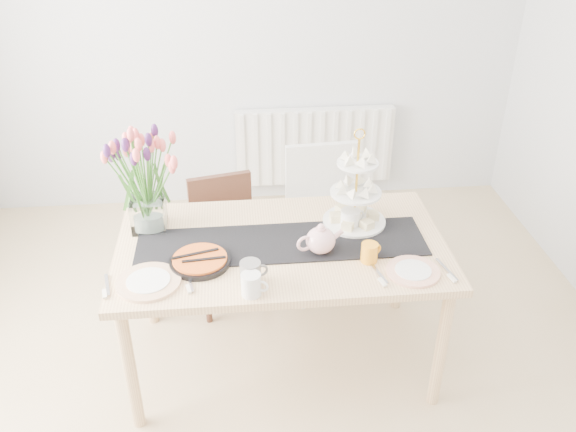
{
  "coord_description": "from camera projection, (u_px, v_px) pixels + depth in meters",
  "views": [
    {
      "loc": [
        -0.12,
        -2.05,
        2.39
      ],
      "look_at": [
        0.12,
        0.36,
        0.93
      ],
      "focal_mm": 38.0,
      "sensor_mm": 36.0,
      "label": 1
    }
  ],
  "objects": [
    {
      "name": "room_shell",
      "position": [
        267.0,
        184.0,
        2.32
      ],
      "size": [
        4.5,
        4.5,
        4.5
      ],
      "color": "tan",
      "rests_on": "ground"
    },
    {
      "name": "radiator",
      "position": [
        315.0,
        146.0,
        4.67
      ],
      "size": [
        1.2,
        0.08,
        0.6
      ],
      "primitive_type": "cube",
      "color": "white",
      "rests_on": "room_shell"
    },
    {
      "name": "dining_table",
      "position": [
        281.0,
        256.0,
        3.0
      ],
      "size": [
        1.6,
        0.9,
        0.75
      ],
      "color": "tan",
      "rests_on": "ground"
    },
    {
      "name": "chair_brown",
      "position": [
        226.0,
        231.0,
        3.63
      ],
      "size": [
        0.47,
        0.47,
        0.77
      ],
      "rotation": [
        0.0,
        0.0,
        0.23
      ],
      "color": "#3A1D15",
      "rests_on": "ground"
    },
    {
      "name": "chair_white",
      "position": [
        325.0,
        209.0,
        3.7
      ],
      "size": [
        0.48,
        0.48,
        0.9
      ],
      "rotation": [
        0.0,
        0.0,
        0.07
      ],
      "color": "silver",
      "rests_on": "ground"
    },
    {
      "name": "table_runner",
      "position": [
        281.0,
        243.0,
        2.96
      ],
      "size": [
        1.4,
        0.35,
        0.01
      ],
      "primitive_type": "cube",
      "color": "black",
      "rests_on": "dining_table"
    },
    {
      "name": "tulip_vase",
      "position": [
        143.0,
        168.0,
        2.92
      ],
      "size": [
        0.61,
        0.61,
        0.52
      ],
      "rotation": [
        0.0,
        0.0,
        0.08
      ],
      "color": "silver",
      "rests_on": "dining_table"
    },
    {
      "name": "cake_stand",
      "position": [
        355.0,
        201.0,
        3.05
      ],
      "size": [
        0.32,
        0.32,
        0.47
      ],
      "rotation": [
        0.0,
        0.0,
        -0.34
      ],
      "color": "gold",
      "rests_on": "dining_table"
    },
    {
      "name": "teapot",
      "position": [
        321.0,
        240.0,
        2.86
      ],
      "size": [
        0.26,
        0.23,
        0.15
      ],
      "primitive_type": null,
      "rotation": [
        0.0,
        0.0,
        0.25
      ],
      "color": "silver",
      "rests_on": "dining_table"
    },
    {
      "name": "cream_jug",
      "position": [
        350.0,
        219.0,
        3.06
      ],
      "size": [
        0.13,
        0.13,
        0.1
      ],
      "primitive_type": "cylinder",
      "rotation": [
        0.0,
        0.0,
        0.42
      ],
      "color": "white",
      "rests_on": "dining_table"
    },
    {
      "name": "tart_tin",
      "position": [
        200.0,
        261.0,
        2.81
      ],
      "size": [
        0.28,
        0.28,
        0.03
      ],
      "rotation": [
        0.0,
        0.0,
        -0.16
      ],
      "color": "black",
      "rests_on": "dining_table"
    },
    {
      "name": "mug_grey",
      "position": [
        251.0,
        273.0,
        2.66
      ],
      "size": [
        0.11,
        0.11,
        0.11
      ],
      "primitive_type": "cylinder",
      "rotation": [
        0.0,
        0.0,
        0.26
      ],
      "color": "slate",
      "rests_on": "dining_table"
    },
    {
      "name": "mug_white",
      "position": [
        251.0,
        285.0,
        2.6
      ],
      "size": [
        0.11,
        0.11,
        0.1
      ],
      "primitive_type": "cylinder",
      "rotation": [
        0.0,
        0.0,
        -0.35
      ],
      "color": "silver",
      "rests_on": "dining_table"
    },
    {
      "name": "mug_orange",
      "position": [
        369.0,
        253.0,
        2.81
      ],
      "size": [
        0.11,
        0.11,
        0.09
      ],
      "primitive_type": "cylinder",
      "rotation": [
        0.0,
        0.0,
        0.53
      ],
      "color": "orange",
      "rests_on": "dining_table"
    },
    {
      "name": "plate_left",
      "position": [
        148.0,
        282.0,
        2.69
      ],
      "size": [
        0.34,
        0.34,
        0.01
      ],
      "primitive_type": "cylinder",
      "rotation": [
        0.0,
        0.0,
        0.22
      ],
      "color": "silver",
      "rests_on": "dining_table"
    },
    {
      "name": "plate_right",
      "position": [
        413.0,
        271.0,
        2.75
      ],
      "size": [
        0.29,
        0.29,
        0.01
      ],
      "primitive_type": "cylinder",
      "rotation": [
        0.0,
        0.0,
        0.24
      ],
      "color": "white",
      "rests_on": "dining_table"
    }
  ]
}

